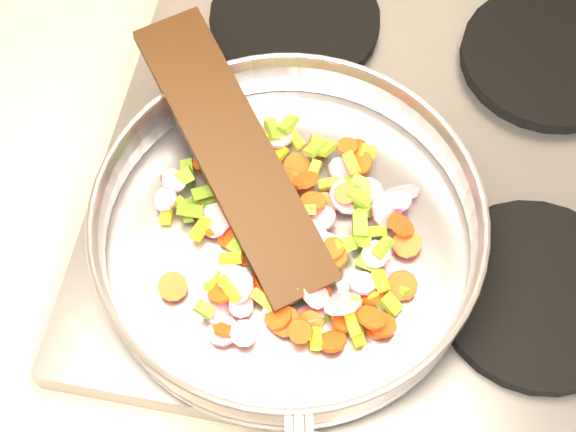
# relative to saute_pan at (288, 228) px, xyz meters

# --- Properties ---
(cooktop) EXTENTS (0.60, 0.60, 0.04)m
(cooktop) POSITION_rel_saute_pan_xyz_m (0.10, 0.14, -0.07)
(cooktop) COLOR #939399
(cooktop) RESTS_ON counter_top
(grate_fl) EXTENTS (0.19, 0.19, 0.02)m
(grate_fl) POSITION_rel_saute_pan_xyz_m (-0.04, -0.00, -0.04)
(grate_fl) COLOR black
(grate_fl) RESTS_ON cooktop
(grate_fr) EXTENTS (0.19, 0.19, 0.02)m
(grate_fr) POSITION_rel_saute_pan_xyz_m (0.24, -0.00, -0.04)
(grate_fr) COLOR black
(grate_fr) RESTS_ON cooktop
(grate_bl) EXTENTS (0.19, 0.19, 0.02)m
(grate_bl) POSITION_rel_saute_pan_xyz_m (-0.04, 0.28, -0.04)
(grate_bl) COLOR black
(grate_bl) RESTS_ON cooktop
(grate_br) EXTENTS (0.19, 0.19, 0.02)m
(grate_br) POSITION_rel_saute_pan_xyz_m (0.24, 0.28, -0.04)
(grate_br) COLOR black
(grate_br) RESTS_ON cooktop
(saute_pan) EXTENTS (0.40, 0.56, 0.06)m
(saute_pan) POSITION_rel_saute_pan_xyz_m (0.00, 0.00, 0.00)
(saute_pan) COLOR #9E9EA5
(saute_pan) RESTS_ON grate_fl
(vegetable_heap) EXTENTS (0.26, 0.26, 0.05)m
(vegetable_heap) POSITION_rel_saute_pan_xyz_m (0.01, 0.00, -0.01)
(vegetable_heap) COLOR red
(vegetable_heap) RESTS_ON saute_pan
(wooden_spatula) EXTENTS (0.24, 0.27, 0.07)m
(wooden_spatula) POSITION_rel_saute_pan_xyz_m (-0.06, 0.06, 0.02)
(wooden_spatula) COLOR black
(wooden_spatula) RESTS_ON saute_pan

